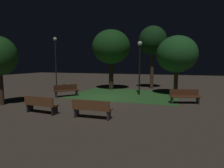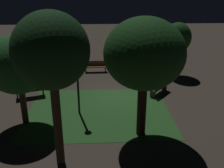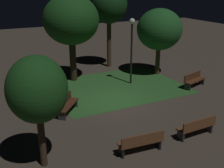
% 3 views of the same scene
% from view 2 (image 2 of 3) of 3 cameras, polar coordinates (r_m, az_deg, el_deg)
% --- Properties ---
extents(ground_plane, '(60.00, 60.00, 0.00)m').
position_cam_2_polar(ground_plane, '(16.68, 0.99, -2.84)').
color(ground_plane, '#473D33').
extents(grass_lawn, '(8.06, 6.27, 0.01)m').
position_cam_2_polar(grass_lawn, '(14.91, -2.94, -6.02)').
color(grass_lawn, '#2D6028').
rests_on(grass_lawn, ground).
extents(bench_near_trees, '(1.83, 0.62, 0.88)m').
position_cam_2_polar(bench_near_trees, '(21.34, 3.84, 4.12)').
color(bench_near_trees, brown).
rests_on(bench_near_trees, ground).
extents(bench_front_left, '(1.81, 0.52, 0.88)m').
position_cam_2_polar(bench_front_left, '(21.20, -3.67, 4.01)').
color(bench_front_left, brown).
rests_on(bench_front_left, ground).
extents(bench_lawn_edge, '(1.86, 0.97, 0.88)m').
position_cam_2_polar(bench_lawn_edge, '(17.26, -17.69, -1.32)').
color(bench_lawn_edge, '#512D19').
rests_on(bench_lawn_edge, ground).
extents(bench_back_row, '(1.52, 1.69, 0.88)m').
position_cam_2_polar(bench_back_row, '(17.24, 10.54, -0.64)').
color(bench_back_row, '#422314').
rests_on(bench_back_row, ground).
extents(tree_right_canopy, '(2.04, 2.04, 4.09)m').
position_cam_2_polar(tree_right_canopy, '(20.59, 14.35, 9.84)').
color(tree_right_canopy, '#38281C').
rests_on(tree_right_canopy, ground).
extents(tree_lawn_side, '(2.72, 2.72, 6.12)m').
position_cam_2_polar(tree_lawn_side, '(9.22, -13.32, 6.82)').
color(tree_lawn_side, '#423021').
rests_on(tree_lawn_side, ground).
extents(tree_back_right, '(3.57, 3.57, 5.64)m').
position_cam_2_polar(tree_back_right, '(11.30, 7.15, 6.50)').
color(tree_back_right, '#2D2116').
rests_on(tree_back_right, ground).
extents(tree_near_wall, '(3.12, 3.12, 4.65)m').
position_cam_2_polar(tree_near_wall, '(13.26, -20.10, 4.01)').
color(tree_near_wall, '#423021').
rests_on(tree_near_wall, ground).
extents(lamp_post_plaza_west, '(0.36, 0.36, 4.22)m').
position_cam_2_polar(lamp_post_plaza_west, '(13.71, -7.78, 4.37)').
color(lamp_post_plaza_west, black).
rests_on(lamp_post_plaza_west, ground).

